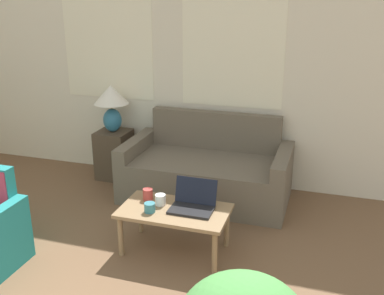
{
  "coord_description": "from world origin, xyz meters",
  "views": [
    {
      "loc": [
        1.68,
        -0.6,
        2.09
      ],
      "look_at": [
        0.52,
        3.06,
        0.75
      ],
      "focal_mm": 42.0,
      "sensor_mm": 36.0,
      "label": 1
    }
  ],
  "objects": [
    {
      "name": "cup_yellow",
      "position": [
        0.26,
        2.64,
        0.44
      ],
      "size": [
        0.09,
        0.09,
        0.1
      ],
      "color": "#B23D38",
      "rests_on": "coffee_table"
    },
    {
      "name": "couch",
      "position": [
        0.51,
        3.66,
        0.27
      ],
      "size": [
        1.72,
        0.88,
        0.85
      ],
      "color": "#665B4C",
      "rests_on": "ground_plane"
    },
    {
      "name": "cup_white",
      "position": [
        0.36,
        2.43,
        0.43
      ],
      "size": [
        0.09,
        0.09,
        0.08
      ],
      "color": "teal",
      "rests_on": "coffee_table"
    },
    {
      "name": "laptop",
      "position": [
        0.68,
        2.59,
        0.44
      ],
      "size": [
        0.36,
        0.28,
        0.23
      ],
      "color": "black",
      "rests_on": "coffee_table"
    },
    {
      "name": "side_table",
      "position": [
        -0.68,
        3.84,
        0.28
      ],
      "size": [
        0.36,
        0.36,
        0.57
      ],
      "color": "#4C3D2D",
      "rests_on": "ground_plane"
    },
    {
      "name": "cup_navy",
      "position": [
        0.4,
        2.57,
        0.43
      ],
      "size": [
        0.09,
        0.09,
        0.09
      ],
      "color": "white",
      "rests_on": "coffee_table"
    },
    {
      "name": "wall_back",
      "position": [
        -0.0,
        4.12,
        1.31
      ],
      "size": [
        6.83,
        0.06,
        2.6
      ],
      "color": "silver",
      "rests_on": "ground_plane"
    },
    {
      "name": "table_lamp",
      "position": [
        -0.68,
        3.84,
        0.92
      ],
      "size": [
        0.39,
        0.39,
        0.54
      ],
      "color": "teal",
      "rests_on": "side_table"
    },
    {
      "name": "coffee_table",
      "position": [
        0.54,
        2.53,
        0.34
      ],
      "size": [
        0.9,
        0.51,
        0.39
      ],
      "color": "#8E704C",
      "rests_on": "ground_plane"
    }
  ]
}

